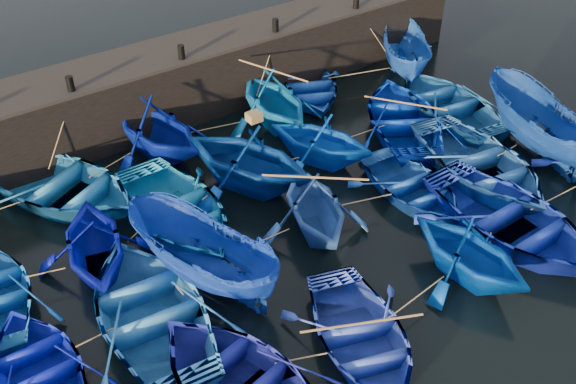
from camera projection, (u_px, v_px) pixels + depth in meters
ground at (355, 268)px, 17.91m from camera, size 120.00×120.00×0.00m
quay_wall at (174, 84)px, 23.92m from camera, size 26.00×2.50×2.50m
quay_top at (170, 51)px, 23.12m from camera, size 26.00×2.50×0.12m
bollard_1 at (70, 84)px, 20.50m from camera, size 0.24×0.24×0.50m
bollard_2 at (181, 52)px, 22.35m from camera, size 0.24×0.24×0.50m
bollard_3 at (275, 25)px, 24.20m from camera, size 0.24×0.24×0.50m
bollard_4 at (356, 2)px, 26.05m from camera, size 0.24×0.24×0.50m
boat_1 at (62, 186)px, 19.97m from camera, size 6.21×6.86×1.17m
boat_2 at (156, 128)px, 21.65m from camera, size 4.53×4.98×2.26m
boat_3 at (273, 99)px, 23.30m from camera, size 4.01×4.53×2.21m
boat_4 at (310, 87)px, 25.40m from camera, size 4.69×5.28×0.90m
boat_5 at (407, 54)px, 26.66m from camera, size 4.28×4.91×1.85m
boat_7 at (94, 242)px, 17.28m from camera, size 4.16×4.53×2.00m
boat_8 at (176, 210)px, 19.07m from camera, size 3.87×5.39×1.12m
boat_9 at (248, 157)px, 20.16m from camera, size 5.53×5.84×2.42m
boat_10 at (321, 138)px, 21.44m from camera, size 4.53×4.76×1.95m
boat_11 at (404, 117)px, 23.31m from camera, size 6.13×6.66×1.13m
boat_12 at (449, 103)px, 24.15m from camera, size 4.69×5.96×1.12m
boat_13 at (39, 369)px, 14.71m from camera, size 3.01×4.16×0.85m
boat_14 at (151, 309)px, 15.94m from camera, size 4.55×5.94×1.15m
boat_15 at (201, 257)px, 16.90m from camera, size 3.32×5.28×1.91m
boat_16 at (314, 206)px, 18.56m from camera, size 4.29×4.60×1.97m
boat_17 at (412, 187)px, 20.19m from camera, size 3.33×4.43×0.88m
boat_18 at (480, 164)px, 20.93m from camera, size 4.94×6.30×1.19m
boat_19 at (537, 125)px, 22.01m from camera, size 3.33×5.66×2.06m
boat_21 at (242, 383)px, 14.27m from camera, size 4.59×5.73×1.06m
boat_22 at (361, 337)px, 15.39m from camera, size 4.42×5.24×0.93m
boat_23 at (470, 251)px, 17.05m from camera, size 3.45×3.91×1.94m
boat_24 at (512, 220)px, 18.66m from camera, size 4.17×5.81×1.20m
wooden_crate at (254, 117)px, 19.47m from camera, size 0.43×0.38×0.28m
mooring_ropes at (258, 157)px, 20.74m from camera, size 19.00×11.99×2.10m
loose_oars at (338, 153)px, 19.65m from camera, size 10.11×11.92×1.34m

